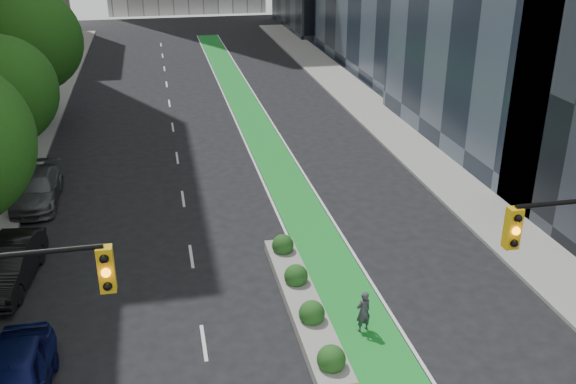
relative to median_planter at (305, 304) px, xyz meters
name	(u,v)px	position (x,y,z in m)	size (l,w,h in m)	color
sidewalk_left	(12,162)	(-13.00, 17.96, -0.30)	(3.60, 90.00, 0.15)	gray
sidewalk_right	(402,136)	(10.60, 17.96, -0.30)	(3.60, 90.00, 0.15)	gray
bike_lane_paint	(254,122)	(1.80, 22.96, -0.37)	(2.20, 70.00, 0.01)	#198C2B
tree_midfar	(1,91)	(-12.20, 14.96, 4.57)	(5.60, 5.60, 7.76)	black
tree_far	(30,41)	(-12.20, 24.96, 5.32)	(6.60, 6.60, 9.00)	black
median_planter	(305,304)	(0.00, 0.00, 0.00)	(1.20, 10.26, 1.10)	gray
cyclist	(363,311)	(1.69, -1.46, 0.40)	(0.56, 0.37, 1.54)	#3D3844
parked_car_left_near	(15,380)	(-9.23, -2.79, 0.45)	(1.94, 4.83, 1.65)	#0C124A
parked_car_left_mid	(6,265)	(-10.70, 4.17, 0.47)	(1.78, 5.10, 1.68)	black
parked_car_left_far	(37,189)	(-10.70, 11.94, 0.37)	(2.08, 5.13, 1.49)	#535557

